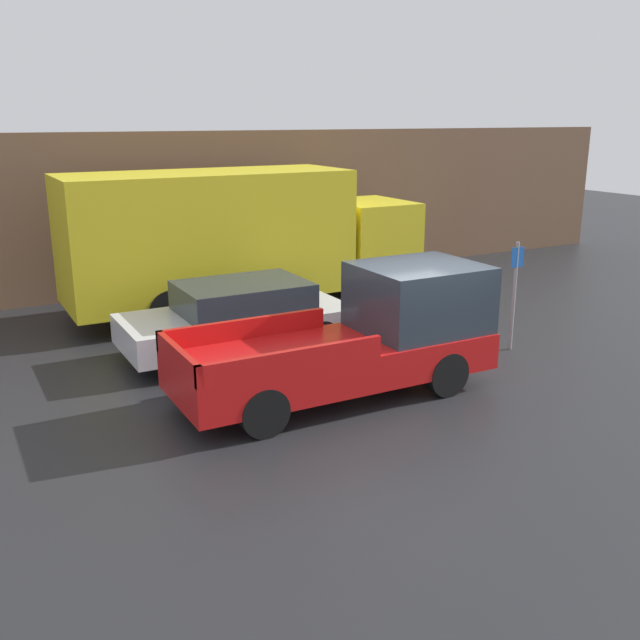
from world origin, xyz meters
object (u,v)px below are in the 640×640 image
object	(u,v)px
delivery_truck	(237,236)
car	(239,317)
pickup_truck	(365,336)
parking_sign	(514,290)
newspaper_box	(174,272)

from	to	relation	value
delivery_truck	car	bearing A→B (deg)	-111.91
delivery_truck	pickup_truck	bearing A→B (deg)	-91.22
parking_sign	newspaper_box	xyz separation A→B (m)	(-4.50, 7.96, -0.68)
car	parking_sign	bearing A→B (deg)	-25.90
parking_sign	newspaper_box	world-z (taller)	parking_sign
car	newspaper_box	size ratio (longest dim) A/B	3.98
pickup_truck	parking_sign	size ratio (longest dim) A/B	2.47
pickup_truck	parking_sign	world-z (taller)	parking_sign
car	newspaper_box	xyz separation A→B (m)	(0.42, 5.58, -0.19)
car	delivery_truck	bearing A→B (deg)	68.09
pickup_truck	delivery_truck	xyz separation A→B (m)	(0.13, 5.97, 0.83)
delivery_truck	newspaper_box	size ratio (longest dim) A/B	7.69
pickup_truck	delivery_truck	world-z (taller)	delivery_truck
car	newspaper_box	world-z (taller)	car
parking_sign	car	bearing A→B (deg)	154.10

